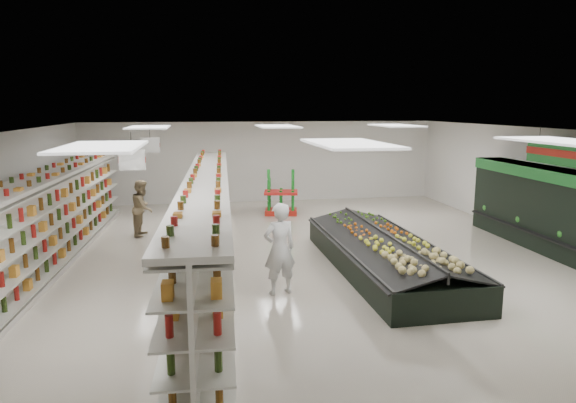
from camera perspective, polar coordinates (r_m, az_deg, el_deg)
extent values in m
plane|color=beige|center=(13.19, 1.50, -6.15)|extent=(16.00, 16.00, 0.00)
cube|color=white|center=(12.65, 1.57, 7.87)|extent=(14.00, 16.00, 0.02)
cube|color=white|center=(20.66, -2.87, 4.42)|extent=(14.00, 0.02, 3.20)
cube|color=white|center=(5.50, 18.72, -13.37)|extent=(14.00, 0.02, 3.20)
cube|color=white|center=(13.36, -29.38, -0.25)|extent=(0.02, 16.00, 3.20)
cube|color=white|center=(15.77, 27.34, 1.37)|extent=(0.02, 16.00, 3.20)
cube|color=black|center=(14.41, 29.31, -1.58)|extent=(0.80, 8.00, 2.20)
cube|color=black|center=(14.37, 28.34, -3.77)|extent=(0.55, 7.80, 0.15)
cube|color=silver|center=(14.28, 28.94, -0.62)|extent=(0.45, 7.70, 0.03)
cube|color=silver|center=(14.23, 29.04, 0.56)|extent=(0.45, 7.70, 0.03)
cube|color=white|center=(10.52, -16.94, 4.44)|extent=(0.50, 0.06, 0.40)
cube|color=red|center=(10.52, -16.94, 4.44)|extent=(0.52, 0.02, 0.12)
cylinder|color=black|center=(10.49, -17.03, 6.07)|extent=(0.01, 0.01, 0.50)
cube|color=white|center=(14.48, -15.06, 6.06)|extent=(0.50, 0.06, 0.40)
cube|color=red|center=(14.48, -15.06, 6.06)|extent=(0.52, 0.02, 0.12)
cylinder|color=black|center=(14.46, -15.12, 7.25)|extent=(0.01, 0.01, 0.50)
cube|color=#1F762C|center=(14.02, 28.92, 4.58)|extent=(0.10, 3.20, 0.60)
cube|color=red|center=(13.98, 28.73, 4.58)|extent=(0.03, 3.20, 0.18)
cylinder|color=black|center=(14.95, 26.19, 6.63)|extent=(0.01, 0.01, 0.50)
cube|color=silver|center=(13.43, -25.19, -6.59)|extent=(1.51, 12.68, 0.13)
cube|color=silver|center=(13.19, -25.52, -2.47)|extent=(0.63, 12.64, 2.11)
cube|color=silver|center=(13.01, -25.90, 2.25)|extent=(1.51, 12.68, 0.08)
cube|color=silver|center=(13.47, -26.22, -6.06)|extent=(1.02, 12.55, 0.03)
cube|color=silver|center=(13.36, -26.38, -4.16)|extent=(1.02, 12.55, 0.03)
cube|color=silver|center=(13.26, -26.54, -2.23)|extent=(1.02, 12.55, 0.03)
cube|color=silver|center=(13.17, -26.70, -0.27)|extent=(1.02, 12.55, 0.03)
cube|color=silver|center=(13.10, -26.87, 1.71)|extent=(1.02, 12.55, 0.03)
cube|color=silver|center=(13.32, -24.24, -6.08)|extent=(1.02, 12.55, 0.03)
cube|color=silver|center=(13.21, -24.39, -4.16)|extent=(1.02, 12.55, 0.03)
cube|color=silver|center=(13.10, -24.54, -2.21)|extent=(1.02, 12.55, 0.03)
cube|color=silver|center=(13.02, -24.69, -0.23)|extent=(1.02, 12.55, 0.03)
cube|color=silver|center=(12.95, -24.84, 1.78)|extent=(1.02, 12.55, 0.03)
cube|color=silver|center=(12.25, -8.77, -7.29)|extent=(1.55, 12.81, 0.13)
cube|color=silver|center=(11.98, -8.91, -2.72)|extent=(0.66, 12.77, 2.13)
cube|color=silver|center=(11.78, -9.06, 2.54)|extent=(1.55, 12.81, 0.09)
cube|color=silver|center=(12.22, -9.95, -6.74)|extent=(1.06, 12.69, 0.03)
cube|color=silver|center=(12.09, -10.02, -4.62)|extent=(1.06, 12.69, 0.03)
cube|color=silver|center=(11.98, -10.09, -2.47)|extent=(1.06, 12.69, 0.03)
cube|color=silver|center=(11.88, -10.16, -0.28)|extent=(1.06, 12.69, 0.03)
cube|color=silver|center=(11.81, -10.23, 1.94)|extent=(1.06, 12.69, 0.03)
cube|color=silver|center=(12.20, -7.63, -6.69)|extent=(1.06, 12.69, 0.03)
cube|color=silver|center=(12.07, -7.69, -4.58)|extent=(1.06, 12.69, 0.03)
cube|color=silver|center=(11.96, -7.74, -2.42)|extent=(1.06, 12.69, 0.03)
cube|color=silver|center=(11.87, -7.79, -0.23)|extent=(1.06, 12.69, 0.03)
cube|color=silver|center=(11.79, -7.85, 2.00)|extent=(1.06, 12.69, 0.03)
cube|color=black|center=(12.26, 10.62, -6.13)|extent=(2.21, 6.20, 0.62)
cube|color=#262626|center=(11.84, 6.04, -4.95)|extent=(0.14, 6.17, 0.05)
cube|color=#262626|center=(12.57, 15.03, -4.35)|extent=(0.14, 6.17, 0.05)
cube|color=black|center=(11.96, 8.22, -4.41)|extent=(1.23, 6.10, 0.32)
cube|color=black|center=(12.36, 13.06, -4.10)|extent=(1.23, 6.10, 0.32)
cube|color=#262626|center=(12.13, 10.70, -3.85)|extent=(0.13, 6.08, 0.22)
cube|color=red|center=(18.29, -0.78, -1.14)|extent=(1.24, 0.94, 0.19)
cube|color=red|center=(18.16, -0.78, 1.03)|extent=(1.30, 1.00, 0.09)
imported|color=white|center=(10.42, -0.95, -5.27)|extent=(0.79, 0.62, 1.90)
imported|color=#9A825F|center=(15.79, -15.86, -0.67)|extent=(0.62, 0.88, 1.66)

